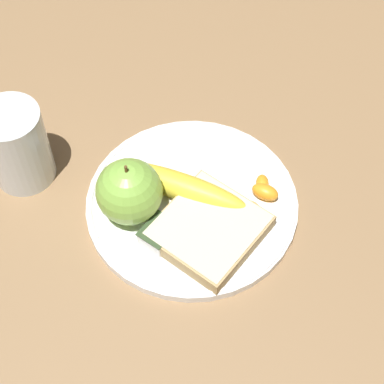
{
  "coord_description": "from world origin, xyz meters",
  "views": [
    {
      "loc": [
        0.36,
        0.26,
        0.67
      ],
      "look_at": [
        0.0,
        0.0,
        0.03
      ],
      "focal_mm": 60.0,
      "sensor_mm": 36.0,
      "label": 1
    }
  ],
  "objects_px": {
    "apple": "(129,192)",
    "bread_slice": "(209,229)",
    "banana": "(176,188)",
    "fork": "(201,199)",
    "plate": "(192,203)",
    "jam_packet": "(160,235)",
    "juice_glass": "(18,147)"
  },
  "relations": [
    {
      "from": "apple",
      "to": "bread_slice",
      "type": "xyz_separation_m",
      "value": [
        -0.03,
        0.1,
        -0.03
      ]
    },
    {
      "from": "apple",
      "to": "banana",
      "type": "height_order",
      "value": "apple"
    },
    {
      "from": "banana",
      "to": "bread_slice",
      "type": "height_order",
      "value": "banana"
    },
    {
      "from": "banana",
      "to": "fork",
      "type": "bearing_deg",
      "value": 115.34
    },
    {
      "from": "plate",
      "to": "bread_slice",
      "type": "height_order",
      "value": "bread_slice"
    },
    {
      "from": "banana",
      "to": "plate",
      "type": "bearing_deg",
      "value": 104.65
    },
    {
      "from": "apple",
      "to": "plate",
      "type": "bearing_deg",
      "value": 136.12
    },
    {
      "from": "bread_slice",
      "to": "jam_packet",
      "type": "xyz_separation_m",
      "value": [
        0.04,
        -0.04,
        -0.0
      ]
    },
    {
      "from": "juice_glass",
      "to": "fork",
      "type": "height_order",
      "value": "juice_glass"
    },
    {
      "from": "banana",
      "to": "jam_packet",
      "type": "height_order",
      "value": "banana"
    },
    {
      "from": "plate",
      "to": "jam_packet",
      "type": "bearing_deg",
      "value": 1.71
    },
    {
      "from": "plate",
      "to": "juice_glass",
      "type": "bearing_deg",
      "value": -67.87
    },
    {
      "from": "juice_glass",
      "to": "apple",
      "type": "distance_m",
      "value": 0.16
    },
    {
      "from": "juice_glass",
      "to": "bread_slice",
      "type": "distance_m",
      "value": 0.26
    },
    {
      "from": "bread_slice",
      "to": "fork",
      "type": "xyz_separation_m",
      "value": [
        -0.03,
        -0.04,
        -0.01
      ]
    },
    {
      "from": "apple",
      "to": "fork",
      "type": "height_order",
      "value": "apple"
    },
    {
      "from": "juice_glass",
      "to": "apple",
      "type": "bearing_deg",
      "value": 100.89
    },
    {
      "from": "juice_glass",
      "to": "fork",
      "type": "distance_m",
      "value": 0.24
    },
    {
      "from": "apple",
      "to": "bread_slice",
      "type": "bearing_deg",
      "value": 105.89
    },
    {
      "from": "jam_packet",
      "to": "apple",
      "type": "bearing_deg",
      "value": -102.91
    },
    {
      "from": "juice_glass",
      "to": "banana",
      "type": "relative_size",
      "value": 0.61
    },
    {
      "from": "bread_slice",
      "to": "jam_packet",
      "type": "bearing_deg",
      "value": -46.51
    },
    {
      "from": "juice_glass",
      "to": "fork",
      "type": "xyz_separation_m",
      "value": [
        -0.09,
        0.21,
        -0.04
      ]
    },
    {
      "from": "plate",
      "to": "juice_glass",
      "type": "relative_size",
      "value": 2.38
    },
    {
      "from": "apple",
      "to": "jam_packet",
      "type": "height_order",
      "value": "apple"
    },
    {
      "from": "banana",
      "to": "bread_slice",
      "type": "bearing_deg",
      "value": 71.37
    },
    {
      "from": "juice_glass",
      "to": "banana",
      "type": "xyz_separation_m",
      "value": [
        -0.08,
        0.19,
        -0.02
      ]
    },
    {
      "from": "jam_packet",
      "to": "plate",
      "type": "bearing_deg",
      "value": -178.29
    },
    {
      "from": "juice_glass",
      "to": "apple",
      "type": "xyz_separation_m",
      "value": [
        -0.03,
        0.15,
        0.0
      ]
    },
    {
      "from": "plate",
      "to": "banana",
      "type": "relative_size",
      "value": 1.46
    },
    {
      "from": "juice_glass",
      "to": "banana",
      "type": "distance_m",
      "value": 0.2
    },
    {
      "from": "plate",
      "to": "apple",
      "type": "xyz_separation_m",
      "value": [
        0.05,
        -0.05,
        0.04
      ]
    }
  ]
}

